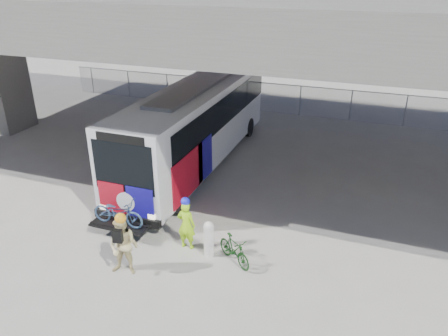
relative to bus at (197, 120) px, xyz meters
The scene contains 8 objects.
ground 4.34m from the bus, 58.17° to the right, with size 160.00×160.00×0.00m, color #9E9991.
bus is the anchor object (origin of this frame).
overpass 4.93m from the bus, 21.25° to the left, with size 40.00×16.00×7.95m.
chainlink_fence 9.03m from the bus, 77.16° to the left, with size 30.00×0.06×30.00m.
bollard 7.37m from the bus, 63.76° to the right, with size 0.32×0.32×1.22m.
cyclist_hivis 6.85m from the bus, 69.53° to the right, with size 0.61×0.41×1.83m.
cyclist_tan 8.31m from the bus, 81.61° to the right, with size 1.02×0.86×2.04m.
bike_parked 7.87m from the bus, 58.20° to the right, with size 0.43×1.52×0.91m, color #133C13.
Camera 1 is at (5.59, -13.79, 8.32)m, focal length 35.00 mm.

